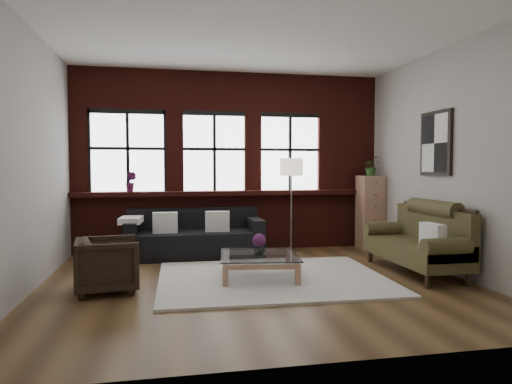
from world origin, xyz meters
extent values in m
plane|color=#51371D|center=(0.00, 0.00, 0.00)|extent=(5.50, 5.50, 0.00)
plane|color=white|center=(0.00, 0.00, 3.20)|extent=(5.50, 5.50, 0.00)
plane|color=#B0ACA3|center=(0.00, 2.50, 1.60)|extent=(5.50, 0.00, 5.50)
plane|color=#B0ACA3|center=(0.00, -2.50, 1.60)|extent=(5.50, 0.00, 5.50)
plane|color=#B0ACA3|center=(-2.75, 0.00, 1.60)|extent=(0.00, 5.00, 5.00)
plane|color=#B0ACA3|center=(2.75, 0.00, 1.60)|extent=(0.00, 5.00, 5.00)
cube|color=#4E1712|center=(0.00, 2.35, 1.04)|extent=(5.50, 0.30, 0.08)
cube|color=beige|center=(0.23, 0.13, 0.02)|extent=(3.06, 2.44, 0.03)
cube|color=white|center=(-1.18, 1.80, 0.60)|extent=(0.40, 0.15, 0.34)
cube|color=white|center=(-0.32, 1.80, 0.60)|extent=(0.42, 0.20, 0.34)
cube|color=white|center=(2.22, -0.45, 0.61)|extent=(0.17, 0.39, 0.34)
imported|color=black|center=(-1.85, -0.09, 0.33)|extent=(0.82, 0.80, 0.66)
imported|color=#B2B2B2|center=(0.06, 0.18, 0.41)|extent=(0.18, 0.18, 0.16)
sphere|color=#571D4F|center=(0.06, 0.18, 0.53)|extent=(0.18, 0.18, 0.18)
cube|color=#A57659|center=(2.53, 2.05, 0.67)|extent=(0.41, 0.41, 1.35)
imported|color=#2D5923|center=(2.53, 2.05, 1.52)|extent=(0.40, 0.38, 0.35)
imported|color=#571D4F|center=(-1.75, 2.32, 1.25)|extent=(0.24, 0.22, 0.35)
camera|label=1|loc=(-1.15, -5.75, 1.50)|focal=32.00mm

